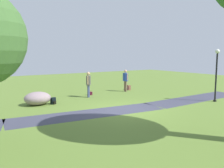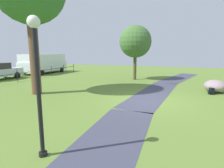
{
  "view_description": "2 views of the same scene",
  "coord_description": "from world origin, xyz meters",
  "px_view_note": "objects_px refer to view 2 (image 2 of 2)",
  "views": [
    {
      "loc": [
        7.57,
        10.28,
        3.0
      ],
      "look_at": [
        0.3,
        -0.7,
        1.34
      ],
      "focal_mm": 38.53,
      "sensor_mm": 36.0,
      "label": 1
    },
    {
      "loc": [
        -9.27,
        -1.59,
        2.5
      ],
      "look_at": [
        -0.11,
        1.89,
        0.77
      ],
      "focal_mm": 28.85,
      "sensor_mm": 36.0,
      "label": 2
    }
  ],
  "objects_px": {
    "young_tree_near_path": "(135,42)",
    "lawn_boulder": "(215,86)",
    "backpack_by_boulder": "(211,91)",
    "delivery_van": "(44,63)",
    "lamp_post": "(37,73)"
  },
  "relations": [
    {
      "from": "young_tree_near_path",
      "to": "lawn_boulder",
      "type": "height_order",
      "value": "young_tree_near_path"
    },
    {
      "from": "backpack_by_boulder",
      "to": "delivery_van",
      "type": "height_order",
      "value": "delivery_van"
    },
    {
      "from": "lamp_post",
      "to": "backpack_by_boulder",
      "type": "height_order",
      "value": "lamp_post"
    },
    {
      "from": "young_tree_near_path",
      "to": "delivery_van",
      "type": "bearing_deg",
      "value": 84.04
    },
    {
      "from": "young_tree_near_path",
      "to": "lawn_boulder",
      "type": "distance_m",
      "value": 7.62
    },
    {
      "from": "young_tree_near_path",
      "to": "lamp_post",
      "type": "xyz_separation_m",
      "value": [
        -13.1,
        -0.91,
        -1.39
      ]
    },
    {
      "from": "lamp_post",
      "to": "backpack_by_boulder",
      "type": "distance_m",
      "value": 10.23
    },
    {
      "from": "backpack_by_boulder",
      "to": "delivery_van",
      "type": "distance_m",
      "value": 18.2
    },
    {
      "from": "lamp_post",
      "to": "delivery_van",
      "type": "relative_size",
      "value": 0.58
    },
    {
      "from": "lamp_post",
      "to": "delivery_van",
      "type": "distance_m",
      "value": 18.99
    },
    {
      "from": "young_tree_near_path",
      "to": "backpack_by_boulder",
      "type": "distance_m",
      "value": 7.88
    },
    {
      "from": "young_tree_near_path",
      "to": "delivery_van",
      "type": "relative_size",
      "value": 0.86
    },
    {
      "from": "lawn_boulder",
      "to": "backpack_by_boulder",
      "type": "height_order",
      "value": "lawn_boulder"
    },
    {
      "from": "backpack_by_boulder",
      "to": "delivery_van",
      "type": "relative_size",
      "value": 0.07
    },
    {
      "from": "lamp_post",
      "to": "lawn_boulder",
      "type": "height_order",
      "value": "lamp_post"
    }
  ]
}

